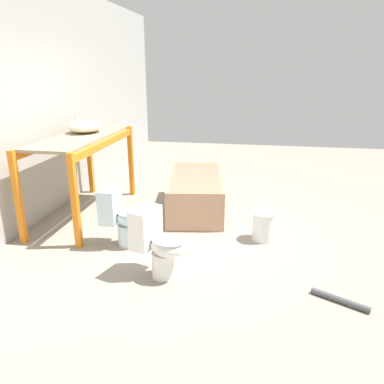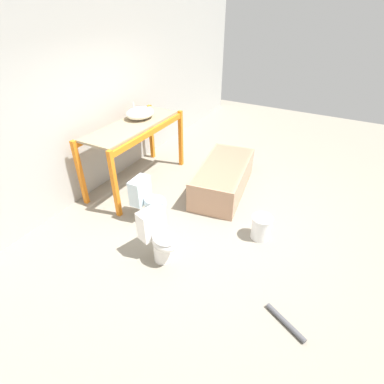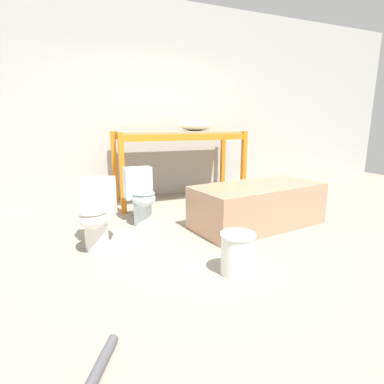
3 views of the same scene
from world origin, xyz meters
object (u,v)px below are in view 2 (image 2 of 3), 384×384
at_px(bathtub_main, 223,176).
at_px(toilet_far, 148,200).
at_px(sink_basin, 140,113).
at_px(toilet_near, 159,236).
at_px(bucket_white, 261,227).

height_order(bathtub_main, toilet_far, toilet_far).
bearing_deg(sink_basin, bathtub_main, -83.65).
xyz_separation_m(toilet_near, toilet_far, (0.59, 0.59, 0.00)).
xyz_separation_m(toilet_far, bucket_white, (0.43, -1.64, -0.18)).
bearing_deg(toilet_near, bathtub_main, 15.42).
relative_size(sink_basin, bathtub_main, 0.31).
bearing_deg(toilet_far, sink_basin, 36.57).
relative_size(sink_basin, toilet_far, 0.77).
distance_m(bathtub_main, toilet_near, 1.91).
bearing_deg(toilet_near, sink_basin, 58.29).
bearing_deg(toilet_far, bathtub_main, -28.64).
distance_m(sink_basin, toilet_near, 2.45).
bearing_deg(sink_basin, toilet_near, -139.11).
relative_size(toilet_near, bucket_white, 1.95).
height_order(sink_basin, bathtub_main, sink_basin).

